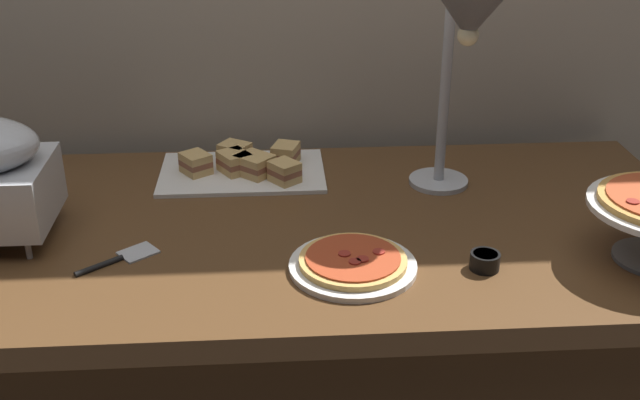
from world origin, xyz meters
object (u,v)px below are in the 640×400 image
Objects in this scene: heat_lamp at (464,38)px; pizza_plate_front at (353,263)px; sauce_cup_near at (485,260)px; sandwich_platter at (245,166)px; serving_spatula at (120,259)px.

heat_lamp reaches higher than pizza_plate_front.
heat_lamp is 2.01× the size of pizza_plate_front.
sandwich_platter is at bearing 134.19° from sauce_cup_near.
sauce_cup_near is at bearing -3.55° from pizza_plate_front.
pizza_plate_front is 4.29× the size of sauce_cup_near.
sandwich_platter is 2.58× the size of serving_spatula.
heat_lamp is 0.62m from sandwich_platter.
pizza_plate_front is 0.51m from sandwich_platter.
heat_lamp is 3.21× the size of serving_spatula.
sauce_cup_near is at bearing -88.39° from heat_lamp.
sauce_cup_near is at bearing -45.81° from sandwich_platter.
sauce_cup_near is (0.25, -0.02, 0.01)m from pizza_plate_front.
pizza_plate_front is at bearing -134.34° from heat_lamp.
sandwich_platter is 0.67m from sauce_cup_near.
pizza_plate_front is 0.25m from sauce_cup_near.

